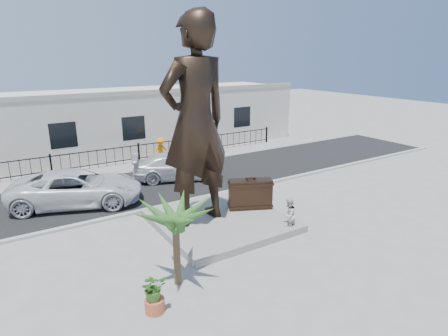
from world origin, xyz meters
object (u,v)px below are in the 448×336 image
object	(u,v)px
car_white	(77,188)
suitcase	(250,194)
statue	(195,122)
tourist	(289,215)

from	to	relation	value
car_white	suitcase	bearing A→B (deg)	-109.38
statue	tourist	distance (m)	5.31
statue	tourist	size ratio (longest dim) A/B	5.70
statue	car_white	xyz separation A→B (m)	(-3.74, 5.20, -3.59)
suitcase	statue	bearing A→B (deg)	-159.36
tourist	statue	bearing A→B (deg)	-62.49
suitcase	tourist	world-z (taller)	suitcase
statue	suitcase	world-z (taller)	statue
statue	suitcase	distance (m)	4.35
tourist	car_white	distance (m)	10.12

